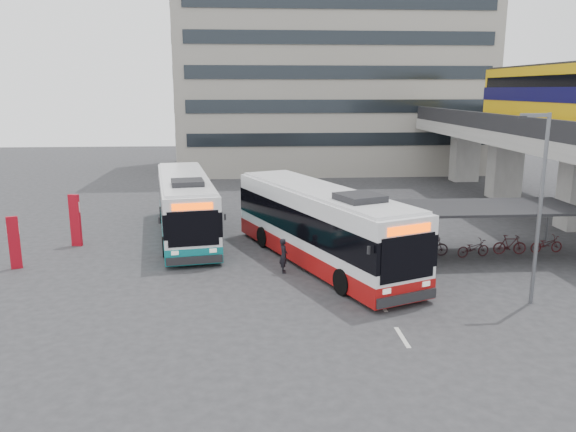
{
  "coord_description": "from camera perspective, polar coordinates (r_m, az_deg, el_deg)",
  "views": [
    {
      "loc": [
        -2.61,
        -23.1,
        8.13
      ],
      "look_at": [
        -0.61,
        3.87,
        2.0
      ],
      "focal_mm": 35.0,
      "sensor_mm": 36.0,
      "label": 1
    }
  ],
  "objects": [
    {
      "name": "viaduct",
      "position": [
        39.14,
        26.16,
        8.71
      ],
      "size": [
        8.0,
        32.0,
        9.68
      ],
      "color": "gray",
      "rests_on": "ground"
    },
    {
      "name": "lamp_post",
      "position": [
        22.9,
        24.12,
        1.67
      ],
      "size": [
        1.29,
        0.2,
        7.3
      ],
      "rotation": [
        0.0,
        0.0,
        0.04
      ],
      "color": "#595B60",
      "rests_on": "ground"
    },
    {
      "name": "office_block",
      "position": [
        59.88,
        4.23,
        16.92
      ],
      "size": [
        30.0,
        15.0,
        25.0
      ],
      "primitive_type": "cube",
      "color": "gray",
      "rests_on": "ground"
    },
    {
      "name": "bus_main",
      "position": [
        26.57,
        3.31,
        -1.03
      ],
      "size": [
        7.59,
        13.22,
        3.88
      ],
      "rotation": [
        0.0,
        0.0,
        0.39
      ],
      "color": "white",
      "rests_on": "ground"
    },
    {
      "name": "bus_teal",
      "position": [
        32.02,
        -10.4,
        0.99
      ],
      "size": [
        4.68,
        12.72,
        3.68
      ],
      "rotation": [
        0.0,
        0.0,
        0.16
      ],
      "color": "white",
      "rests_on": "ground"
    },
    {
      "name": "road_markings",
      "position": [
        22.28,
        9.45,
        -8.8
      ],
      "size": [
        0.15,
        7.6,
        0.01
      ],
      "color": "beige",
      "rests_on": "ground"
    },
    {
      "name": "sign_totem_north",
      "position": [
        31.55,
        -20.8,
        -0.34
      ],
      "size": [
        0.59,
        0.3,
        2.77
      ],
      "rotation": [
        0.0,
        0.0,
        -0.23
      ],
      "color": "#9D0917",
      "rests_on": "ground"
    },
    {
      "name": "bike_shelter",
      "position": [
        29.13,
        18.32,
        -1.01
      ],
      "size": [
        10.0,
        4.0,
        2.54
      ],
      "color": "#595B60",
      "rests_on": "ground"
    },
    {
      "name": "sign_totem_mid",
      "position": [
        28.7,
        -26.05,
        -2.38
      ],
      "size": [
        0.52,
        0.3,
        2.47
      ],
      "rotation": [
        0.0,
        0.0,
        0.3
      ],
      "color": "#9D0917",
      "rests_on": "ground"
    },
    {
      "name": "ground",
      "position": [
        24.63,
        2.11,
        -6.52
      ],
      "size": [
        120.0,
        120.0,
        0.0
      ],
      "primitive_type": "plane",
      "color": "#28282B",
      "rests_on": "ground"
    },
    {
      "name": "pedestrian",
      "position": [
        25.38,
        -0.44,
        -4.04
      ],
      "size": [
        0.4,
        0.59,
        1.58
      ],
      "primitive_type": "imported",
      "rotation": [
        0.0,
        0.0,
        1.61
      ],
      "color": "black",
      "rests_on": "ground"
    }
  ]
}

